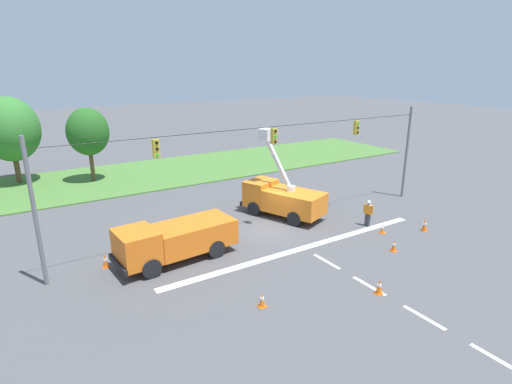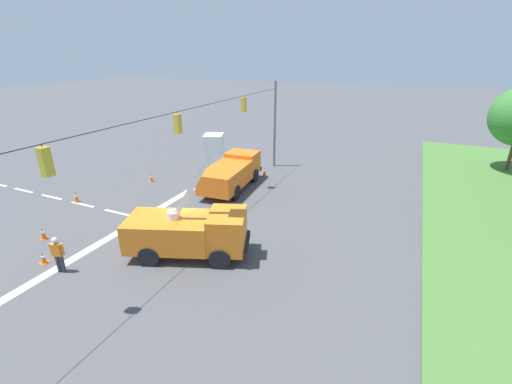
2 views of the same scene
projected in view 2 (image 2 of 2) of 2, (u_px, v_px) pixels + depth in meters
ground_plane at (189, 230)px, 19.33m from camera, size 200.00×200.00×0.00m
lane_markings at (123, 214)px, 21.20m from camera, size 17.60×15.25×0.01m
signal_gantry at (183, 154)px, 17.63m from camera, size 26.20×0.33×7.20m
utility_truck_bucket_lift at (190, 229)px, 16.45m from camera, size 4.28×6.29×6.03m
utility_truck_support_near at (232, 172)px, 24.89m from camera, size 6.68×2.90×2.18m
road_worker at (58, 253)px, 15.26m from camera, size 0.36×0.62×1.77m
traffic_cone_foreground_left at (76, 197)px, 22.81m from camera, size 0.36×0.36×0.75m
traffic_cone_foreground_right at (151, 178)px, 26.37m from camera, size 0.36×0.36×0.70m
traffic_cone_mid_left at (265, 172)px, 27.67m from camera, size 0.36×0.36×0.73m
traffic_cone_mid_right at (43, 233)px, 18.22m from camera, size 0.36×0.36×0.70m
traffic_cone_lane_edge_a at (43, 258)px, 16.14m from camera, size 0.36×0.36×0.61m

